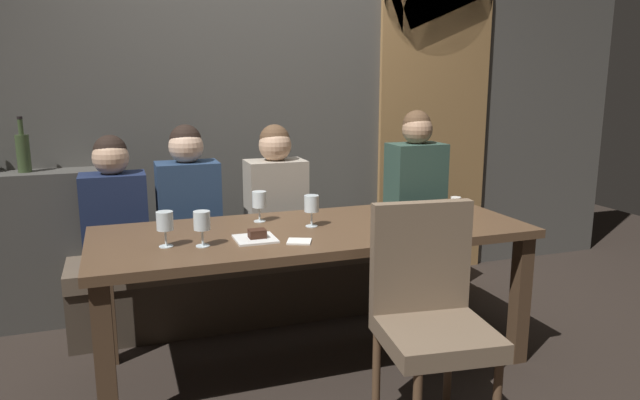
{
  "coord_description": "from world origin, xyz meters",
  "views": [
    {
      "loc": [
        -0.93,
        -2.72,
        1.49
      ],
      "look_at": [
        0.1,
        0.2,
        0.84
      ],
      "focal_mm": 32.59,
      "sensor_mm": 36.0,
      "label": 1
    }
  ],
  "objects": [
    {
      "name": "back_counter",
      "position": [
        -1.55,
        1.04,
        0.47
      ],
      "size": [
        1.1,
        0.28,
        0.95
      ],
      "primitive_type": "cube",
      "color": "#413E3A",
      "rests_on": "ground"
    },
    {
      "name": "folded_napkin",
      "position": [
        -0.15,
        -0.23,
        0.74
      ],
      "size": [
        0.14,
        0.14,
        0.01
      ],
      "primitive_type": "cube",
      "rotation": [
        0.0,
        0.0,
        -0.41
      ],
      "color": "silver",
      "rests_on": "dining_table"
    },
    {
      "name": "arched_door",
      "position": [
        1.35,
        1.15,
        1.36
      ],
      "size": [
        0.9,
        0.05,
        2.55
      ],
      "color": "olive",
      "rests_on": "ground"
    },
    {
      "name": "wine_glass_far_right",
      "position": [
        -0.58,
        -0.14,
        0.85
      ],
      "size": [
        0.08,
        0.08,
        0.16
      ],
      "color": "silver",
      "rests_on": "dining_table"
    },
    {
      "name": "wine_bottle_pale_label",
      "position": [
        -1.44,
        1.04,
        1.07
      ],
      "size": [
        0.08,
        0.08,
        0.33
      ],
      "color": "#384728",
      "rests_on": "back_counter"
    },
    {
      "name": "wine_glass_near_right",
      "position": [
        -0.23,
        0.23,
        0.86
      ],
      "size": [
        0.08,
        0.08,
        0.16
      ],
      "color": "silver",
      "rests_on": "dining_table"
    },
    {
      "name": "dining_table",
      "position": [
        0.0,
        0.0,
        0.65
      ],
      "size": [
        2.2,
        0.84,
        0.74
      ],
      "color": "#493422",
      "rests_on": "ground"
    },
    {
      "name": "diner_redhead",
      "position": [
        -0.96,
        0.72,
        0.8
      ],
      "size": [
        0.36,
        0.24,
        0.73
      ],
      "color": "#192342",
      "rests_on": "banquette_bench"
    },
    {
      "name": "dessert_plate",
      "position": [
        -0.33,
        -0.12,
        0.75
      ],
      "size": [
        0.19,
        0.19,
        0.05
      ],
      "color": "white",
      "rests_on": "dining_table"
    },
    {
      "name": "back_wall_tiled",
      "position": [
        0.0,
        1.22,
        1.5
      ],
      "size": [
        6.0,
        0.12,
        3.0
      ],
      "primitive_type": "cube",
      "color": "#4C4944",
      "rests_on": "ground"
    },
    {
      "name": "chair_near_side",
      "position": [
        0.26,
        -0.72,
        0.56
      ],
      "size": [
        0.49,
        0.49,
        0.98
      ],
      "color": "brown",
      "rests_on": "ground"
    },
    {
      "name": "diner_near_end",
      "position": [
        0.95,
        0.68,
        0.85
      ],
      "size": [
        0.36,
        0.24,
        0.84
      ],
      "color": "#2D473D",
      "rests_on": "banquette_bench"
    },
    {
      "name": "diner_bearded",
      "position": [
        -0.54,
        0.7,
        0.82
      ],
      "size": [
        0.36,
        0.24,
        0.78
      ],
      "color": "navy",
      "rests_on": "banquette_bench"
    },
    {
      "name": "wine_glass_center_front",
      "position": [
        -0.74,
        -0.09,
        0.85
      ],
      "size": [
        0.08,
        0.08,
        0.16
      ],
      "color": "silver",
      "rests_on": "dining_table"
    },
    {
      "name": "espresso_cup",
      "position": [
        0.95,
        0.18,
        0.77
      ],
      "size": [
        0.12,
        0.12,
        0.06
      ],
      "color": "white",
      "rests_on": "dining_table"
    },
    {
      "name": "wine_glass_far_left",
      "position": [
        0.0,
        0.04,
        0.86
      ],
      "size": [
        0.08,
        0.08,
        0.16
      ],
      "color": "silver",
      "rests_on": "dining_table"
    },
    {
      "name": "ground",
      "position": [
        0.0,
        0.0,
        0.0
      ],
      "size": [
        9.0,
        9.0,
        0.0
      ],
      "primitive_type": "plane",
      "color": "black"
    },
    {
      "name": "diner_far_end",
      "position": [
        -0.01,
        0.7,
        0.81
      ],
      "size": [
        0.36,
        0.24,
        0.77
      ],
      "color": "#9E9384",
      "rests_on": "banquette_bench"
    },
    {
      "name": "banquette_bench",
      "position": [
        0.0,
        0.7,
        0.23
      ],
      "size": [
        2.5,
        0.44,
        0.45
      ],
      "color": "#40352A",
      "rests_on": "ground"
    }
  ]
}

